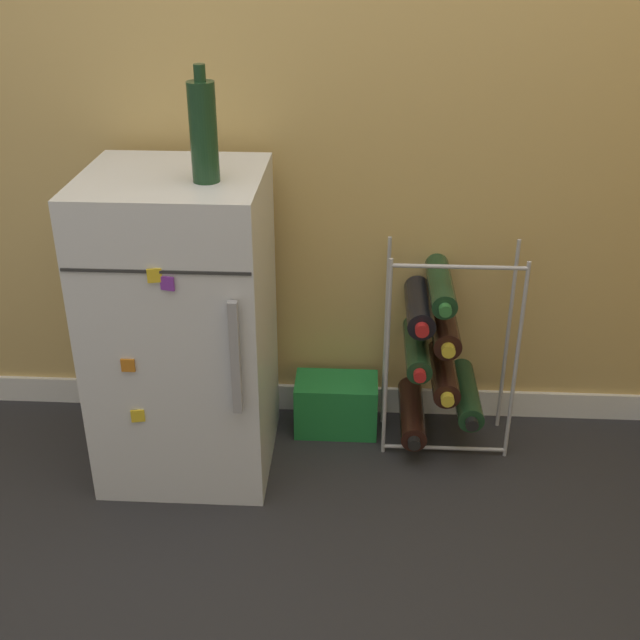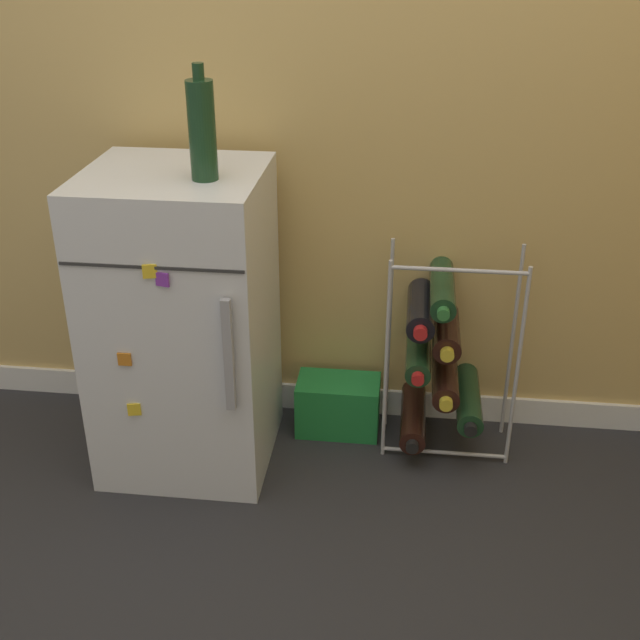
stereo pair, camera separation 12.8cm
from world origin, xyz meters
name	(u,v)px [view 1 (the left image)]	position (x,y,z in m)	size (l,w,h in m)	color
ground_plane	(346,522)	(0.00, 0.00, 0.00)	(14.00, 14.00, 0.00)	#28282B
wall_back	(359,19)	(0.00, 0.60, 1.24)	(7.03, 0.07, 2.50)	tan
mini_fridge	(184,327)	(-0.48, 0.28, 0.45)	(0.48, 0.48, 0.89)	silver
wine_rack	(435,353)	(0.25, 0.41, 0.31)	(0.39, 0.33, 0.65)	#B2B2B7
soda_box	(336,405)	(-0.05, 0.45, 0.09)	(0.26, 0.15, 0.18)	#1E7F38
fridge_top_bottle	(203,131)	(-0.37, 0.23, 1.02)	(0.07, 0.07, 0.29)	#19381E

